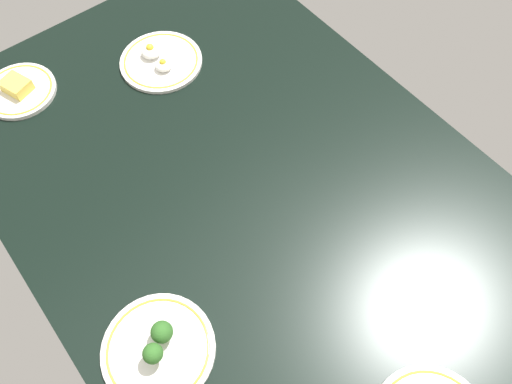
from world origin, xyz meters
TOP-DOWN VIEW (x-y plane):
  - dining_table at (0.00, 0.00)cm, footprint 156.67×100.29cm
  - plate_broccoli at (-14.98, 35.84)cm, footprint 22.14×22.14cm
  - plate_eggs at (47.84, -5.45)cm, footprint 21.84×21.84cm
  - plate_cheese at (61.71, 28.45)cm, footprint 18.50×18.50cm

SIDE VIEW (x-z plane):
  - dining_table at x=0.00cm, z-range 0.00..4.00cm
  - plate_eggs at x=47.84cm, z-range 2.59..7.33cm
  - plate_cheese at x=61.71cm, z-range 2.98..7.11cm
  - plate_broccoli at x=-14.98cm, z-range 1.69..9.05cm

